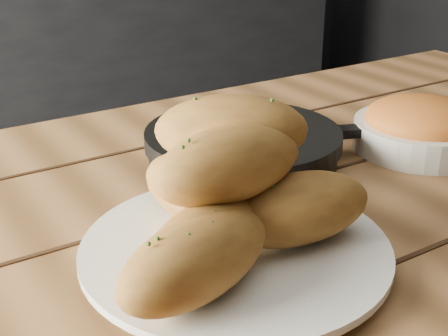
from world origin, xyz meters
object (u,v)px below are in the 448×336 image
bread_rolls (227,199)px  skillet (245,146)px  table (272,308)px  plate (235,251)px  bowl (421,127)px

bread_rolls → skillet: bearing=51.8°
bread_rolls → skillet: 0.26m
table → bread_rolls: bread_rolls is taller
plate → bowl: size_ratio=1.63×
table → plate: bearing=-168.1°
plate → bowl: bearing=15.2°
skillet → bowl: 0.25m
skillet → bowl: bowl is taller
bowl → table: bearing=-164.2°
bowl → skillet: bearing=158.1°
table → skillet: bearing=64.5°
plate → bowl: (0.37, 0.10, 0.02)m
skillet → bowl: bearing=-21.9°
plate → skillet: skillet is taller
table → skillet: (0.09, 0.18, 0.11)m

